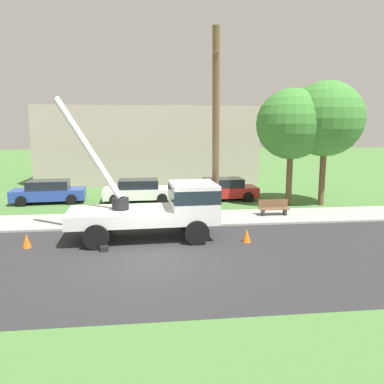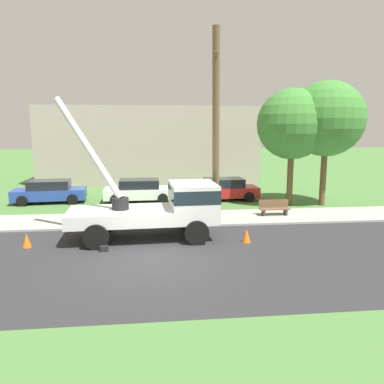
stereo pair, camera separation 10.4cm
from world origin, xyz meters
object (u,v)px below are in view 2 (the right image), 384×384
at_px(roadside_tree_near, 327,119).
at_px(parked_sedan_white, 139,190).
at_px(utility_truck, 163,205).
at_px(roadside_tree_far, 292,124).
at_px(parked_sedan_red, 224,189).
at_px(traffic_cone_behind, 27,240).
at_px(parked_sedan_blue, 50,191).
at_px(leaning_utility_pole, 216,130).
at_px(traffic_cone_ahead, 246,236).
at_px(park_bench, 274,208).

bearing_deg(roadside_tree_near, parked_sedan_white, 167.83).
bearing_deg(utility_truck, roadside_tree_far, 37.66).
bearing_deg(roadside_tree_far, parked_sedan_white, 166.74).
xyz_separation_m(parked_sedan_red, roadside_tree_far, (3.65, -2.07, 4.16)).
distance_m(parked_sedan_white, roadside_tree_far, 10.26).
height_order(traffic_cone_behind, parked_sedan_blue, parked_sedan_blue).
xyz_separation_m(parked_sedan_white, parked_sedan_red, (5.47, -0.08, 0.00)).
xyz_separation_m(leaning_utility_pole, roadside_tree_near, (7.41, 4.73, 0.61)).
height_order(leaning_utility_pole, traffic_cone_behind, leaning_utility_pole).
xyz_separation_m(traffic_cone_ahead, parked_sedan_blue, (-10.25, 9.52, 0.43)).
bearing_deg(traffic_cone_behind, park_bench, 19.20).
distance_m(park_bench, roadside_tree_near, 6.66).
bearing_deg(traffic_cone_ahead, parked_sedan_red, 84.86).
relative_size(leaning_utility_pole, parked_sedan_blue, 1.96).
bearing_deg(traffic_cone_behind, parked_sedan_blue, 98.78).
bearing_deg(leaning_utility_pole, parked_sedan_red, 75.80).
distance_m(traffic_cone_ahead, parked_sedan_red, 9.26).
distance_m(traffic_cone_behind, parked_sedan_white, 9.95).
distance_m(leaning_utility_pole, park_bench, 5.79).
distance_m(parked_sedan_blue, parked_sedan_red, 11.08).
relative_size(utility_truck, parked_sedan_white, 1.55).
height_order(leaning_utility_pole, parked_sedan_red, leaning_utility_pole).
distance_m(leaning_utility_pole, parked_sedan_blue, 12.46).
height_order(traffic_cone_behind, parked_sedan_red, parked_sedan_red).
relative_size(parked_sedan_blue, roadside_tree_far, 0.65).
bearing_deg(parked_sedan_red, parked_sedan_white, 179.19).
distance_m(utility_truck, parked_sedan_white, 8.36).
distance_m(utility_truck, roadside_tree_near, 12.06).
xyz_separation_m(utility_truck, leaning_utility_pole, (2.45, 1.11, 3.15)).
bearing_deg(parked_sedan_blue, parked_sedan_red, -1.60).
relative_size(roadside_tree_near, roadside_tree_far, 1.06).
relative_size(traffic_cone_ahead, roadside_tree_far, 0.08).
xyz_separation_m(leaning_utility_pole, parked_sedan_blue, (-9.30, 7.36, -3.85)).
relative_size(parked_sedan_red, roadside_tree_near, 0.60).
xyz_separation_m(traffic_cone_behind, roadside_tree_far, (13.30, 6.87, 4.59)).
xyz_separation_m(traffic_cone_behind, roadside_tree_near, (15.28, 6.63, 4.89)).
bearing_deg(traffic_cone_ahead, traffic_cone_behind, 178.28).
height_order(traffic_cone_ahead, roadside_tree_near, roadside_tree_near).
height_order(utility_truck, parked_sedan_white, utility_truck).
height_order(utility_truck, leaning_utility_pole, leaning_utility_pole).
bearing_deg(parked_sedan_blue, utility_truck, -51.02).
xyz_separation_m(utility_truck, traffic_cone_behind, (-5.42, -0.79, -1.13)).
xyz_separation_m(utility_truck, traffic_cone_ahead, (3.40, -1.05, -1.13)).
distance_m(leaning_utility_pole, roadside_tree_near, 8.82).
bearing_deg(utility_truck, parked_sedan_white, 98.61).
distance_m(traffic_cone_behind, parked_sedan_blue, 9.37).
relative_size(utility_truck, parked_sedan_red, 1.55).
distance_m(park_bench, roadside_tree_far, 5.61).
bearing_deg(utility_truck, parked_sedan_blue, 128.98).
xyz_separation_m(parked_sedan_blue, roadside_tree_near, (16.71, -2.63, 4.46)).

